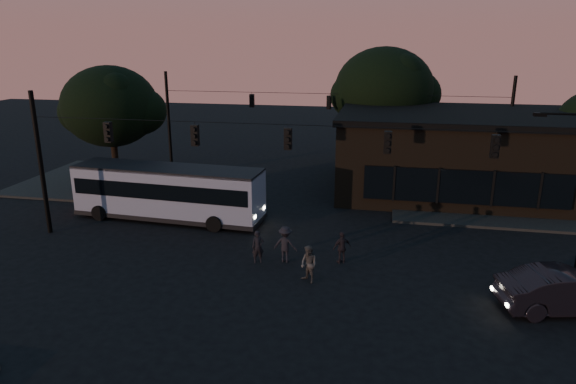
% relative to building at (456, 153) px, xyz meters
% --- Properties ---
extents(ground, '(120.00, 120.00, 0.00)m').
position_rel_building_xyz_m(ground, '(-9.00, -15.97, -2.71)').
color(ground, black).
rests_on(ground, ground).
extents(sidewalk_far_right, '(14.00, 10.00, 0.15)m').
position_rel_building_xyz_m(sidewalk_far_right, '(3.00, -1.97, -2.63)').
color(sidewalk_far_right, black).
rests_on(sidewalk_far_right, ground).
extents(sidewalk_far_left, '(14.00, 10.00, 0.15)m').
position_rel_building_xyz_m(sidewalk_far_left, '(-23.00, -1.97, -2.63)').
color(sidewalk_far_left, black).
rests_on(sidewalk_far_left, ground).
extents(building, '(15.40, 10.41, 5.40)m').
position_rel_building_xyz_m(building, '(0.00, 0.00, 0.00)').
color(building, black).
rests_on(building, ground).
extents(tree_behind, '(7.60, 7.60, 9.43)m').
position_rel_building_xyz_m(tree_behind, '(-5.00, 6.03, 3.48)').
color(tree_behind, black).
rests_on(tree_behind, ground).
extents(tree_left, '(6.40, 6.40, 8.30)m').
position_rel_building_xyz_m(tree_left, '(-23.00, -2.97, 2.86)').
color(tree_left, black).
rests_on(tree_left, ground).
extents(signal_rig_near, '(26.24, 0.30, 7.50)m').
position_rel_building_xyz_m(signal_rig_near, '(-9.00, -11.97, 1.74)').
color(signal_rig_near, black).
rests_on(signal_rig_near, ground).
extents(signal_rig_far, '(26.24, 0.30, 7.50)m').
position_rel_building_xyz_m(signal_rig_far, '(-9.00, 4.03, 1.50)').
color(signal_rig_far, black).
rests_on(signal_rig_far, ground).
extents(bus, '(11.06, 3.25, 3.07)m').
position_rel_building_xyz_m(bus, '(-16.55, -8.76, -0.98)').
color(bus, gray).
rests_on(bus, ground).
extents(car, '(5.30, 2.86, 1.66)m').
position_rel_building_xyz_m(car, '(2.43, -15.61, -1.88)').
color(car, black).
rests_on(car, ground).
extents(pedestrian_a, '(0.66, 0.55, 1.53)m').
position_rel_building_xyz_m(pedestrian_a, '(-10.10, -13.57, -1.94)').
color(pedestrian_a, black).
rests_on(pedestrian_a, ground).
extents(pedestrian_b, '(1.00, 0.97, 1.62)m').
position_rel_building_xyz_m(pedestrian_b, '(-7.49, -15.08, -1.90)').
color(pedestrian_b, '#3F3B39').
rests_on(pedestrian_b, ground).
extents(pedestrian_c, '(0.95, 0.81, 1.53)m').
position_rel_building_xyz_m(pedestrian_c, '(-6.29, -12.88, -1.94)').
color(pedestrian_c, black).
rests_on(pedestrian_c, ground).
extents(pedestrian_d, '(1.16, 0.72, 1.72)m').
position_rel_building_xyz_m(pedestrian_d, '(-8.87, -13.24, -1.85)').
color(pedestrian_d, black).
rests_on(pedestrian_d, ground).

